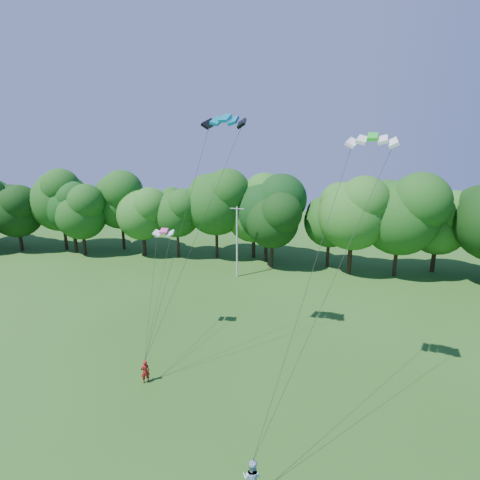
# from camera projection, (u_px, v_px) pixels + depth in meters

# --- Properties ---
(utility_pole) EXTENTS (1.73, 0.26, 8.65)m
(utility_pole) POSITION_uv_depth(u_px,v_px,m) (237.00, 242.00, 44.77)
(utility_pole) COLOR #AFAFA6
(utility_pole) RESTS_ON ground
(kite_flyer_left) EXTENTS (0.72, 0.69, 1.65)m
(kite_flyer_left) POSITION_uv_depth(u_px,v_px,m) (145.00, 371.00, 25.41)
(kite_flyer_left) COLOR maroon
(kite_flyer_left) RESTS_ON ground
(kite_flyer_right) EXTENTS (1.05, 0.89, 1.92)m
(kite_flyer_right) POSITION_uv_depth(u_px,v_px,m) (252.00, 478.00, 17.18)
(kite_flyer_right) COLOR #A3C9E3
(kite_flyer_right) RESTS_ON ground
(kite_teal) EXTENTS (3.01, 1.48, 0.65)m
(kite_teal) POSITION_uv_depth(u_px,v_px,m) (225.00, 118.00, 25.47)
(kite_teal) COLOR #047A95
(kite_teal) RESTS_ON ground
(kite_green) EXTENTS (2.84, 1.62, 0.50)m
(kite_green) POSITION_uv_depth(u_px,v_px,m) (373.00, 137.00, 20.40)
(kite_green) COLOR #20D823
(kite_green) RESTS_ON ground
(kite_pink) EXTENTS (1.76, 1.05, 0.30)m
(kite_pink) POSITION_uv_depth(u_px,v_px,m) (164.00, 231.00, 29.64)
(kite_pink) COLOR #FF46AB
(kite_pink) RESTS_ON ground
(tree_back_west) EXTENTS (7.87, 7.87, 11.45)m
(tree_back_west) POSITION_uv_depth(u_px,v_px,m) (71.00, 205.00, 54.33)
(tree_back_west) COLOR #312213
(tree_back_west) RESTS_ON ground
(tree_back_center) EXTENTS (9.11, 9.11, 13.26)m
(tree_back_center) POSITION_uv_depth(u_px,v_px,m) (266.00, 202.00, 49.80)
(tree_back_center) COLOR #332414
(tree_back_center) RESTS_ON ground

